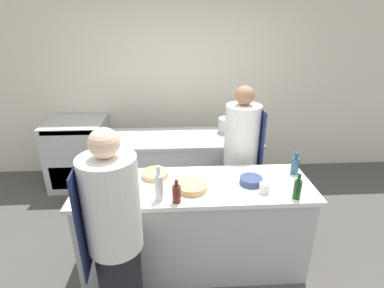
{
  "coord_description": "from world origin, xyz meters",
  "views": [
    {
      "loc": [
        -0.15,
        -2.35,
        2.29
      ],
      "look_at": [
        0.0,
        0.35,
        1.15
      ],
      "focal_mm": 28.0,
      "sensor_mm": 36.0,
      "label": 1
    }
  ],
  "objects_px": {
    "cup": "(265,188)",
    "stockpot": "(228,125)",
    "bowl_prep_small": "(192,187)",
    "bowl_mixing_large": "(251,181)",
    "bottle_olive_oil": "(177,193)",
    "bowl_ceramic_blue": "(155,174)",
    "oven_range": "(79,153)",
    "bottle_cooking_oil": "(297,189)",
    "bottle_wine": "(295,165)",
    "chef_at_prep_near": "(115,238)",
    "chef_at_stove": "(241,158)",
    "bottle_vinegar": "(159,186)"
  },
  "relations": [
    {
      "from": "cup",
      "to": "stockpot",
      "type": "xyz_separation_m",
      "value": [
        -0.07,
        1.5,
        0.05
      ]
    },
    {
      "from": "bowl_prep_small",
      "to": "stockpot",
      "type": "bearing_deg",
      "value": 68.78
    },
    {
      "from": "bowl_mixing_large",
      "to": "bowl_prep_small",
      "type": "distance_m",
      "value": 0.54
    },
    {
      "from": "bottle_olive_oil",
      "to": "bowl_ceramic_blue",
      "type": "distance_m",
      "value": 0.49
    },
    {
      "from": "oven_range",
      "to": "bottle_cooking_oil",
      "type": "height_order",
      "value": "bottle_cooking_oil"
    },
    {
      "from": "bottle_wine",
      "to": "stockpot",
      "type": "height_order",
      "value": "bottle_wine"
    },
    {
      "from": "oven_range",
      "to": "bowl_mixing_large",
      "type": "distance_m",
      "value": 2.74
    },
    {
      "from": "chef_at_prep_near",
      "to": "chef_at_stove",
      "type": "distance_m",
      "value": 1.75
    },
    {
      "from": "chef_at_prep_near",
      "to": "bowl_ceramic_blue",
      "type": "xyz_separation_m",
      "value": [
        0.24,
        0.77,
        0.1
      ]
    },
    {
      "from": "bottle_olive_oil",
      "to": "bowl_ceramic_blue",
      "type": "bearing_deg",
      "value": 114.7
    },
    {
      "from": "oven_range",
      "to": "bottle_vinegar",
      "type": "bearing_deg",
      "value": -56.73
    },
    {
      "from": "bottle_vinegar",
      "to": "stockpot",
      "type": "relative_size",
      "value": 1.24
    },
    {
      "from": "chef_at_prep_near",
      "to": "bottle_olive_oil",
      "type": "relative_size",
      "value": 8.25
    },
    {
      "from": "bottle_olive_oil",
      "to": "bowl_prep_small",
      "type": "xyz_separation_m",
      "value": [
        0.14,
        0.18,
        -0.05
      ]
    },
    {
      "from": "chef_at_prep_near",
      "to": "bottle_cooking_oil",
      "type": "distance_m",
      "value": 1.49
    },
    {
      "from": "chef_at_stove",
      "to": "bottle_wine",
      "type": "height_order",
      "value": "chef_at_stove"
    },
    {
      "from": "bottle_olive_oil",
      "to": "chef_at_stove",
      "type": "bearing_deg",
      "value": 52.37
    },
    {
      "from": "bottle_olive_oil",
      "to": "bowl_prep_small",
      "type": "height_order",
      "value": "bottle_olive_oil"
    },
    {
      "from": "chef_at_prep_near",
      "to": "cup",
      "type": "bearing_deg",
      "value": -74.98
    },
    {
      "from": "oven_range",
      "to": "cup",
      "type": "xyz_separation_m",
      "value": [
        2.16,
        -1.87,
        0.46
      ]
    },
    {
      "from": "chef_at_prep_near",
      "to": "bowl_ceramic_blue",
      "type": "relative_size",
      "value": 6.55
    },
    {
      "from": "cup",
      "to": "bowl_prep_small",
      "type": "bearing_deg",
      "value": 172.34
    },
    {
      "from": "chef_at_stove",
      "to": "bottle_vinegar",
      "type": "distance_m",
      "value": 1.28
    },
    {
      "from": "bowl_mixing_large",
      "to": "bottle_olive_oil",
      "type": "bearing_deg",
      "value": -159.27
    },
    {
      "from": "bowl_ceramic_blue",
      "to": "oven_range",
      "type": "bearing_deg",
      "value": 128.15
    },
    {
      "from": "chef_at_prep_near",
      "to": "bottle_vinegar",
      "type": "distance_m",
      "value": 0.52
    },
    {
      "from": "oven_range",
      "to": "cup",
      "type": "height_order",
      "value": "cup"
    },
    {
      "from": "bowl_mixing_large",
      "to": "bowl_prep_small",
      "type": "xyz_separation_m",
      "value": [
        -0.54,
        -0.07,
        -0.0
      ]
    },
    {
      "from": "stockpot",
      "to": "bowl_mixing_large",
      "type": "bearing_deg",
      "value": -90.44
    },
    {
      "from": "bottle_vinegar",
      "to": "chef_at_stove",
      "type": "bearing_deg",
      "value": 45.89
    },
    {
      "from": "bottle_cooking_oil",
      "to": "chef_at_prep_near",
      "type": "bearing_deg",
      "value": -166.88
    },
    {
      "from": "bottle_cooking_oil",
      "to": "cup",
      "type": "relative_size",
      "value": 2.48
    },
    {
      "from": "bottle_olive_oil",
      "to": "bottle_vinegar",
      "type": "relative_size",
      "value": 0.66
    },
    {
      "from": "chef_at_prep_near",
      "to": "bowl_ceramic_blue",
      "type": "bearing_deg",
      "value": -22.4
    },
    {
      "from": "bottle_vinegar",
      "to": "bottle_cooking_oil",
      "type": "height_order",
      "value": "bottle_vinegar"
    },
    {
      "from": "bowl_mixing_large",
      "to": "bowl_prep_small",
      "type": "bearing_deg",
      "value": -172.49
    },
    {
      "from": "bowl_mixing_large",
      "to": "bowl_ceramic_blue",
      "type": "bearing_deg",
      "value": 168.16
    },
    {
      "from": "bowl_mixing_large",
      "to": "cup",
      "type": "bearing_deg",
      "value": -62.56
    },
    {
      "from": "bottle_cooking_oil",
      "to": "bowl_ceramic_blue",
      "type": "height_order",
      "value": "bottle_cooking_oil"
    },
    {
      "from": "bottle_wine",
      "to": "bowl_prep_small",
      "type": "height_order",
      "value": "bottle_wine"
    },
    {
      "from": "bottle_wine",
      "to": "bowl_mixing_large",
      "type": "bearing_deg",
      "value": -159.79
    },
    {
      "from": "bottle_wine",
      "to": "bottle_cooking_oil",
      "type": "bearing_deg",
      "value": -108.49
    },
    {
      "from": "oven_range",
      "to": "chef_at_stove",
      "type": "xyz_separation_m",
      "value": [
        2.14,
        -1.02,
        0.34
      ]
    },
    {
      "from": "chef_at_stove",
      "to": "bowl_prep_small",
      "type": "bearing_deg",
      "value": -39.14
    },
    {
      "from": "chef_at_prep_near",
      "to": "cup",
      "type": "distance_m",
      "value": 1.28
    },
    {
      "from": "cup",
      "to": "bottle_olive_oil",
      "type": "bearing_deg",
      "value": -172.38
    },
    {
      "from": "oven_range",
      "to": "bowl_ceramic_blue",
      "type": "xyz_separation_m",
      "value": [
        1.21,
        -1.53,
        0.44
      ]
    },
    {
      "from": "bottle_cooking_oil",
      "to": "bowl_mixing_large",
      "type": "relative_size",
      "value": 1.1
    },
    {
      "from": "bottle_wine",
      "to": "bowl_prep_small",
      "type": "distance_m",
      "value": 1.04
    },
    {
      "from": "chef_at_stove",
      "to": "bottle_olive_oil",
      "type": "height_order",
      "value": "chef_at_stove"
    }
  ]
}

